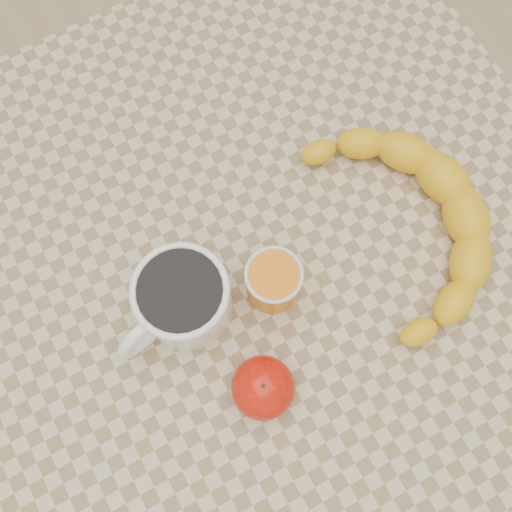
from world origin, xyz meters
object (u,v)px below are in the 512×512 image
banana (408,225)px  orange_juice_glass (273,282)px  table (256,278)px  coffee_mug (182,299)px  apple (263,388)px

banana → orange_juice_glass: bearing=-171.4°
table → banana: size_ratio=2.22×
table → banana: bearing=-17.6°
table → banana: (0.17, -0.05, 0.11)m
coffee_mug → apple: 0.13m
coffee_mug → orange_juice_glass: (0.10, -0.03, -0.01)m
table → coffee_mug: (-0.10, -0.01, 0.13)m
table → coffee_mug: size_ratio=5.32×
orange_juice_glass → banana: orange_juice_glass is taller
coffee_mug → banana: coffee_mug is taller
table → apple: (-0.06, -0.13, 0.12)m
table → apple: 0.19m
apple → orange_juice_glass: bearing=55.2°
table → coffee_mug: 0.16m
table → orange_juice_glass: 0.13m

